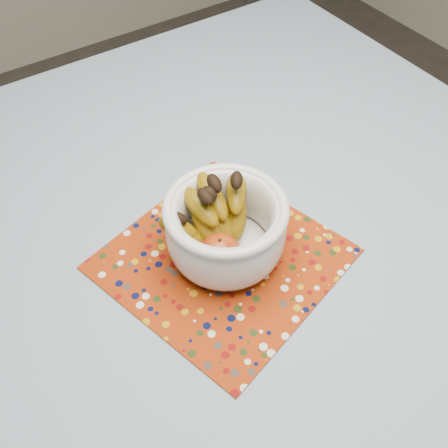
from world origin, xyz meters
The scene contains 4 objects.
table centered at (0.00, 0.00, 0.67)m, with size 1.20×1.20×0.75m.
tablecloth centered at (0.00, 0.00, 0.76)m, with size 1.32×1.32×0.01m, color slate.
placemat centered at (-0.09, -0.08, 0.76)m, with size 0.36×0.36×0.00m, color maroon.
fruit_bowl centered at (-0.08, -0.06, 0.84)m, with size 0.24×0.21×0.16m.
Camera 1 is at (-0.40, -0.54, 1.50)m, focal length 42.00 mm.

